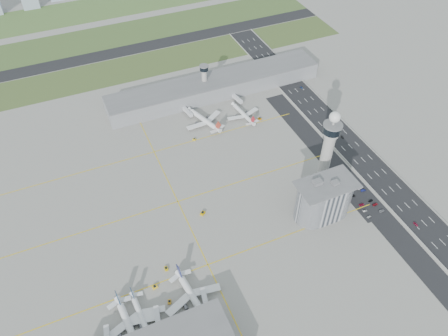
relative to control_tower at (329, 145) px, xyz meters
name	(u,v)px	position (x,y,z in m)	size (l,w,h in m)	color
ground	(243,213)	(-72.00, -8.00, -35.04)	(1000.00, 1000.00, 0.00)	#9C9991
grass_strip_0	(134,67)	(-92.00, 217.00, -35.00)	(480.00, 50.00, 0.08)	#415428
grass_strip_1	(117,35)	(-92.00, 292.00, -35.00)	(480.00, 60.00, 0.08)	#445F2D
grass_strip_2	(102,8)	(-92.00, 372.00, -35.00)	(480.00, 70.00, 0.08)	#496630
runway	(126,51)	(-92.00, 254.00, -34.98)	(480.00, 22.00, 0.10)	black
highway	(372,169)	(43.00, -8.00, -34.99)	(28.00, 500.00, 0.10)	black
barrier_left	(358,173)	(29.00, -8.00, -34.44)	(0.60, 500.00, 1.20)	#9E9E99
barrier_right	(386,164)	(57.00, -8.00, -34.44)	(0.60, 500.00, 1.20)	#9E9E99
landside_road	(354,186)	(18.00, -18.00, -35.00)	(18.00, 260.00, 0.08)	black
parking_lot	(361,198)	(16.00, -30.00, -34.99)	(20.00, 44.00, 0.10)	black
taxiway_line_h_0	(208,265)	(-112.00, -38.00, -35.04)	(260.00, 0.60, 0.01)	yellow
taxiway_line_h_1	(178,202)	(-112.00, 22.00, -35.04)	(260.00, 0.60, 0.01)	yellow
taxiway_line_h_2	(154,152)	(-112.00, 82.00, -35.04)	(260.00, 0.60, 0.01)	yellow
taxiway_line_v	(178,202)	(-112.00, 22.00, -35.04)	(0.60, 260.00, 0.01)	yellow
control_tower	(329,145)	(0.00, 0.00, 0.00)	(14.00, 14.00, 64.50)	#ADAAA5
secondary_tower	(204,78)	(-42.00, 142.00, -16.24)	(8.60, 8.60, 31.90)	#ADAAA5
admin_building	(324,199)	(-20.01, -30.00, -19.74)	(42.00, 24.00, 33.50)	#B2B2B7
terminal_pier	(215,86)	(-32.00, 140.00, -27.14)	(210.00, 32.00, 15.80)	gray
airplane_near_a	(129,326)	(-170.50, -61.75, -28.89)	(43.93, 37.34, 12.30)	white
airplane_near_b	(141,316)	(-162.38, -57.68, -30.02)	(35.87, 30.49, 10.04)	white
airplane_near_c	(194,297)	(-129.75, -59.15, -28.86)	(44.15, 37.53, 12.36)	white
airplane_far_a	(204,117)	(-59.33, 101.62, -28.77)	(44.82, 38.10, 12.55)	white
airplane_far_b	(243,111)	(-23.04, 96.21, -29.72)	(37.99, 32.30, 10.64)	white
jet_bridge_near_1	(159,330)	(-155.00, -69.00, -32.19)	(14.00, 3.00, 5.70)	silver
jet_bridge_near_2	(207,310)	(-125.00, -69.00, -32.19)	(14.00, 3.00, 5.70)	silver
jet_bridge_far_0	(184,109)	(-70.00, 124.00, -32.19)	(14.00, 3.00, 5.70)	silver
jet_bridge_far_1	(233,96)	(-20.00, 124.00, -32.19)	(14.00, 3.00, 5.70)	silver
tug_0	(155,287)	(-149.05, -40.19, -34.06)	(2.32, 3.38, 1.96)	yellow
tug_1	(169,302)	(-143.78, -53.56, -34.18)	(2.04, 2.96, 1.72)	orange
tug_2	(166,268)	(-138.28, -30.22, -34.16)	(2.09, 3.04, 1.76)	#CFA907
tug_3	(203,213)	(-99.23, 3.40, -33.99)	(2.50, 3.63, 2.11)	#D19D02
tug_4	(194,139)	(-75.70, 82.75, -34.24)	(1.89, 2.75, 1.60)	gold
tug_5	(260,119)	(-10.93, 85.53, -34.14)	(2.12, 3.09, 1.80)	orange
car_lot_0	(369,217)	(9.99, -47.76, -34.46)	(1.38, 3.43, 1.17)	white
car_lot_1	(365,211)	(10.75, -42.04, -34.49)	(1.16, 3.32, 1.09)	#959595
car_lot_2	(362,205)	(12.08, -36.02, -34.49)	(1.84, 3.98, 1.11)	#A11034
car_lot_3	(352,196)	(10.97, -26.10, -34.43)	(1.71, 4.22, 1.22)	black
car_lot_4	(347,190)	(11.00, -19.32, -34.50)	(1.28, 3.17, 1.08)	navy
car_lot_5	(343,184)	(11.64, -12.66, -34.46)	(1.23, 3.52, 1.16)	silver
car_lot_6	(382,211)	(22.05, -46.86, -34.45)	(1.95, 4.23, 1.17)	gray
car_lot_7	(375,204)	(21.38, -39.90, -34.40)	(1.78, 4.39, 1.27)	maroon
car_lot_8	(371,201)	(20.64, -35.60, -34.42)	(1.46, 3.63, 1.24)	black
car_lot_9	(363,190)	(21.91, -24.73, -34.40)	(1.36, 3.90, 1.29)	navy
car_lot_10	(360,188)	(20.99, -21.62, -34.42)	(2.06, 4.46, 1.24)	white
car_lot_11	(355,182)	(21.19, -14.40, -34.40)	(1.80, 4.44, 1.29)	slate
car_hw_0	(416,224)	(36.32, -66.70, -34.39)	(1.54, 3.83, 1.31)	maroon
car_hw_1	(342,137)	(43.31, 34.30, -34.47)	(1.20, 3.45, 1.14)	black
car_hw_2	(302,87)	(49.70, 113.56, -34.50)	(1.81, 3.93, 1.09)	navy
car_hw_4	(262,61)	(36.84, 173.85, -34.39)	(1.53, 3.80, 1.29)	gray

